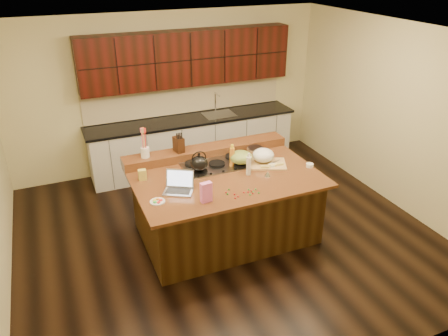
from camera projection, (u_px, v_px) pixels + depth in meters
name	position (u px, v px, depth m)	size (l,w,h in m)	color
room	(226.00, 145.00, 5.50)	(5.52, 5.02, 2.72)	black
island	(225.00, 205.00, 5.89)	(2.40, 1.60, 0.92)	black
back_ledge	(206.00, 151.00, 6.24)	(2.40, 0.30, 0.12)	black
cooktop	(217.00, 165.00, 5.93)	(0.92, 0.52, 0.05)	gray
back_counter	(191.00, 115.00, 7.61)	(3.70, 0.66, 2.40)	silver
kettle	(199.00, 164.00, 5.66)	(0.23, 0.23, 0.21)	black
green_bowl	(241.00, 157.00, 5.88)	(0.31, 0.31, 0.17)	olive
laptop	(179.00, 185.00, 5.30)	(0.44, 0.41, 0.24)	#B7B7BC
oil_bottle	(232.00, 157.00, 5.86)	(0.07, 0.07, 0.27)	orange
vinegar_bottle	(249.00, 166.00, 5.65)	(0.06, 0.06, 0.25)	silver
wooden_tray	(264.00, 157.00, 5.97)	(0.62, 0.54, 0.21)	tan
ramekin_a	(310.00, 165.00, 5.90)	(0.10, 0.10, 0.04)	white
ramekin_b	(272.00, 166.00, 5.88)	(0.10, 0.10, 0.04)	white
ramekin_c	(269.00, 157.00, 6.15)	(0.10, 0.10, 0.04)	white
strainer_bowl	(255.00, 152.00, 6.25)	(0.24, 0.24, 0.09)	#996B3F
kitchen_timer	(268.00, 174.00, 5.65)	(0.08, 0.08, 0.07)	silver
pink_bag	(206.00, 192.00, 5.04)	(0.13, 0.07, 0.24)	#F272C9
candy_plate	(158.00, 202.00, 5.08)	(0.18, 0.18, 0.01)	white
package_box	(142.00, 175.00, 5.55)	(0.10, 0.07, 0.14)	gold
utensil_crock	(145.00, 152.00, 5.88)	(0.12, 0.12, 0.14)	white
knife_block	(179.00, 144.00, 6.03)	(0.10, 0.17, 0.21)	black
gumdrop_0	(226.00, 192.00, 5.26)	(0.02, 0.02, 0.02)	red
gumdrop_1	(249.00, 190.00, 5.33)	(0.02, 0.02, 0.02)	#198C26
gumdrop_2	(234.00, 194.00, 5.22)	(0.02, 0.02, 0.02)	red
gumdrop_3	(250.00, 195.00, 5.21)	(0.02, 0.02, 0.02)	#198C26
gumdrop_4	(253.00, 193.00, 5.24)	(0.02, 0.02, 0.02)	red
gumdrop_5	(259.00, 193.00, 5.25)	(0.02, 0.02, 0.02)	#198C26
gumdrop_6	(238.00, 196.00, 5.17)	(0.02, 0.02, 0.02)	red
gumdrop_7	(229.00, 190.00, 5.33)	(0.02, 0.02, 0.02)	#198C26
gumdrop_8	(235.00, 198.00, 5.14)	(0.02, 0.02, 0.02)	red
gumdrop_9	(253.00, 192.00, 5.27)	(0.02, 0.02, 0.02)	#198C26
gumdrop_10	(244.00, 192.00, 5.26)	(0.02, 0.02, 0.02)	red
gumdrop_11	(256.00, 189.00, 5.33)	(0.02, 0.02, 0.02)	#198C26
gumdrop_12	(248.00, 192.00, 5.27)	(0.02, 0.02, 0.02)	red
gumdrop_13	(228.00, 194.00, 5.23)	(0.02, 0.02, 0.02)	#198C26
gumdrop_14	(252.00, 191.00, 5.29)	(0.02, 0.02, 0.02)	red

